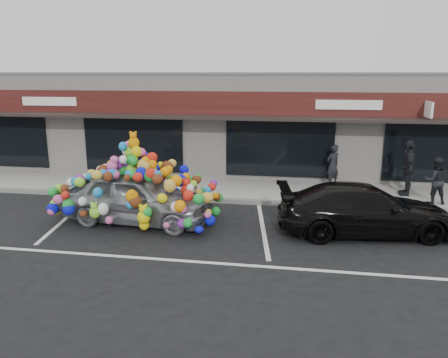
% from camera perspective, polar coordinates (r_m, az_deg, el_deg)
% --- Properties ---
extents(ground, '(90.00, 90.00, 0.00)m').
position_cam_1_polar(ground, '(12.85, -7.58, -6.03)').
color(ground, black).
rests_on(ground, ground).
extents(shop_building, '(24.00, 7.20, 4.31)m').
position_cam_1_polar(shop_building, '(20.42, -0.86, 7.72)').
color(shop_building, silver).
rests_on(shop_building, ground).
extents(sidewalk, '(26.00, 3.00, 0.15)m').
position_cam_1_polar(sidewalk, '(16.52, -3.58, -1.15)').
color(sidewalk, gray).
rests_on(sidewalk, ground).
extents(kerb, '(26.00, 0.18, 0.16)m').
position_cam_1_polar(kerb, '(15.11, -4.85, -2.60)').
color(kerb, slate).
rests_on(kerb, ground).
extents(parking_stripe_left, '(0.73, 4.37, 0.01)m').
position_cam_1_polar(parking_stripe_left, '(14.25, -19.79, -4.72)').
color(parking_stripe_left, silver).
rests_on(parking_stripe_left, ground).
extents(parking_stripe_mid, '(0.73, 4.37, 0.01)m').
position_cam_1_polar(parking_stripe_mid, '(12.54, 5.11, -6.45)').
color(parking_stripe_mid, silver).
rests_on(parking_stripe_mid, ground).
extents(lane_line, '(14.00, 0.12, 0.01)m').
position_cam_1_polar(lane_line, '(10.33, -0.49, -10.97)').
color(lane_line, silver).
rests_on(lane_line, ground).
extents(toy_car, '(3.20, 4.88, 2.75)m').
position_cam_1_polar(toy_car, '(13.00, -11.30, -1.63)').
color(toy_car, '#94999E').
rests_on(toy_car, ground).
extents(black_sedan, '(2.57, 4.94, 1.37)m').
position_cam_1_polar(black_sedan, '(12.54, 17.89, -3.81)').
color(black_sedan, black).
rests_on(black_sedan, ground).
extents(pedestrian_a, '(0.68, 0.66, 1.57)m').
position_cam_1_polar(pedestrian_a, '(16.83, 14.02, 1.75)').
color(pedestrian_a, black).
rests_on(pedestrian_a, sidewalk).
extents(pedestrian_b, '(0.79, 0.64, 1.53)m').
position_cam_1_polar(pedestrian_b, '(15.70, 25.86, -0.17)').
color(pedestrian_b, black).
rests_on(pedestrian_b, sidewalk).
extents(pedestrian_c, '(1.16, 0.56, 1.93)m').
position_cam_1_polar(pedestrian_c, '(16.34, 22.88, 1.35)').
color(pedestrian_c, black).
rests_on(pedestrian_c, sidewalk).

